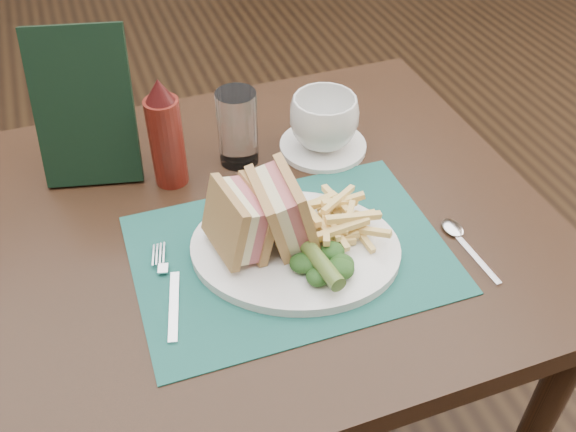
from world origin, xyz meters
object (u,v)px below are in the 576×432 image
Objects in this scene: plate at (295,249)px; saucer at (323,146)px; check_presenter at (84,108)px; table_main at (258,362)px; drinking_glass at (238,128)px; sandwich_half_a at (225,225)px; placemat at (290,254)px; ketchup_bottle at (165,133)px; sandwich_half_b at (268,211)px; coffee_cup at (324,121)px.

plate is 2.00× the size of saucer.
table_main is at bearing -31.61° from check_presenter.
saucer is 1.15× the size of drinking_glass.
drinking_glass is (-0.01, 0.24, 0.06)m from plate.
check_presenter reaches higher than sandwich_half_a.
placemat is at bearing -162.28° from plate.
table_main is 6.00× the size of saucer.
placemat is 2.95× the size of saucer.
ketchup_bottle is (-0.12, 0.23, 0.09)m from placemat.
check_presenter is at bearing 169.15° from saucer.
sandwich_half_a is (-0.09, 0.02, 0.06)m from plate.
drinking_glass is at bearing -0.06° from check_presenter.
ketchup_bottle is at bearing 90.79° from sandwich_half_a.
sandwich_half_b reaches higher than table_main.
table_main is at bearing -100.11° from drinking_glass.
placemat is 1.47× the size of plate.
table_main is 3.00× the size of plate.
sandwich_half_b is (0.06, 0.00, 0.00)m from sandwich_half_a.
saucer is (0.23, 0.21, -0.06)m from sandwich_half_a.
saucer is (0.14, 0.22, 0.00)m from placemat.
table_main is 0.45m from sandwich_half_b.
ketchup_bottle reaches higher than table_main.
sandwich_half_a is 0.79× the size of drinking_glass.
check_presenter reaches higher than ketchup_bottle.
plate reaches higher than placemat.
drinking_glass is at bearing 172.89° from saucer.
coffee_cup is at bearing 2.28° from check_presenter.
drinking_glass reaches higher than sandwich_half_a.
check_presenter is (-0.37, 0.07, 0.07)m from coffee_cup.
coffee_cup is at bearing 57.53° from placemat.
sandwich_half_a is at bearing -166.71° from plate.
ketchup_bottle is (-0.09, 0.13, 0.47)m from table_main.
placemat is 0.01m from plate.
table_main is at bearing -143.21° from coffee_cup.
sandwich_half_a reaches higher than table_main.
placemat is 2.38× the size of ketchup_bottle.
placemat is 3.81× the size of coffee_cup.
coffee_cup reaches higher than placemat.
check_presenter reaches higher than drinking_glass.
coffee_cup is 0.47× the size of check_presenter.
sandwich_half_a is 0.93× the size of sandwich_half_b.
sandwich_half_a is (-0.06, -0.08, 0.44)m from table_main.
drinking_glass is at bearing 172.89° from coffee_cup.
check_presenter is at bearing 108.72° from sandwich_half_a.
plate is 0.27m from coffee_cup.
saucer is 0.05m from coffee_cup.
ketchup_bottle reaches higher than drinking_glass.
ketchup_bottle is at bearing 179.39° from saucer.
ketchup_bottle is 0.75× the size of check_presenter.
sandwich_half_a is at bearing -138.15° from saucer.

